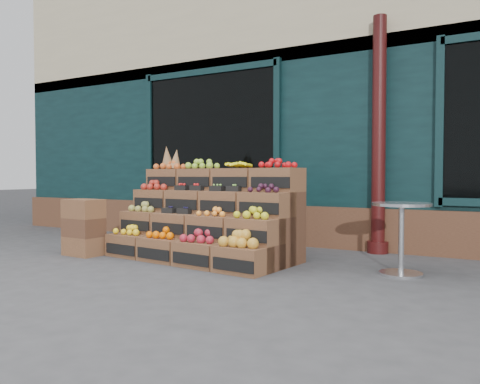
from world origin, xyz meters
The scene contains 6 objects.
ground centered at (0.00, 0.00, 0.00)m, with size 60.00×60.00×0.00m, color #3C3C3E.
shop_facade centered at (0.00, 5.11, 2.40)m, with size 12.00×6.24×4.80m.
crate_display centered at (-0.63, 0.61, 0.46)m, with size 2.48×1.42×1.48m.
spare_crates centered at (-2.17, -0.02, 0.37)m, with size 0.52×0.38×0.74m.
bistro_table centered at (1.74, 0.72, 0.48)m, with size 0.61×0.61×0.77m.
shopkeeper centered at (-1.49, 2.83, 0.92)m, with size 0.67×0.44×1.84m, color #1C6331.
Camera 1 is at (2.63, -4.41, 1.05)m, focal length 35.00 mm.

